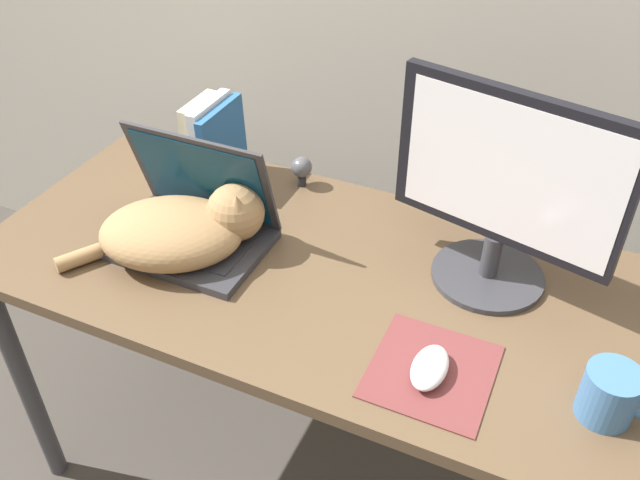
% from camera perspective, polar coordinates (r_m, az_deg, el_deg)
% --- Properties ---
extents(desk, '(1.34, 0.63, 0.72)m').
position_cam_1_polar(desk, '(1.41, -0.98, -4.68)').
color(desk, brown).
rests_on(desk, ground_plane).
extents(laptop, '(0.32, 0.23, 0.23)m').
position_cam_1_polar(laptop, '(1.42, -10.74, 1.45)').
color(laptop, '#2D2D33').
rests_on(laptop, desk).
extents(cat, '(0.37, 0.31, 0.15)m').
position_cam_1_polar(cat, '(1.38, -11.45, 0.92)').
color(cat, '#99754C').
rests_on(cat, desk).
extents(external_monitor, '(0.42, 0.22, 0.39)m').
position_cam_1_polar(external_monitor, '(1.25, 15.25, 4.00)').
color(external_monitor, '#333338').
rests_on(external_monitor, desk).
extents(mousepad, '(0.20, 0.21, 0.00)m').
position_cam_1_polar(mousepad, '(1.17, 9.37, -10.83)').
color(mousepad, brown).
rests_on(mousepad, desk).
extents(computer_mouse, '(0.06, 0.10, 0.03)m').
position_cam_1_polar(computer_mouse, '(1.15, 9.23, -10.55)').
color(computer_mouse, silver).
rests_on(computer_mouse, mousepad).
extents(book_row, '(0.09, 0.17, 0.20)m').
position_cam_1_polar(book_row, '(1.59, -9.07, 8.14)').
color(book_row, beige).
rests_on(book_row, desk).
extents(webcam, '(0.05, 0.05, 0.07)m').
position_cam_1_polar(webcam, '(1.57, -1.56, 6.06)').
color(webcam, '#232328').
rests_on(webcam, desk).
extents(mug, '(0.13, 0.09, 0.09)m').
position_cam_1_polar(mug, '(1.16, 23.31, -11.88)').
color(mug, teal).
rests_on(mug, desk).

